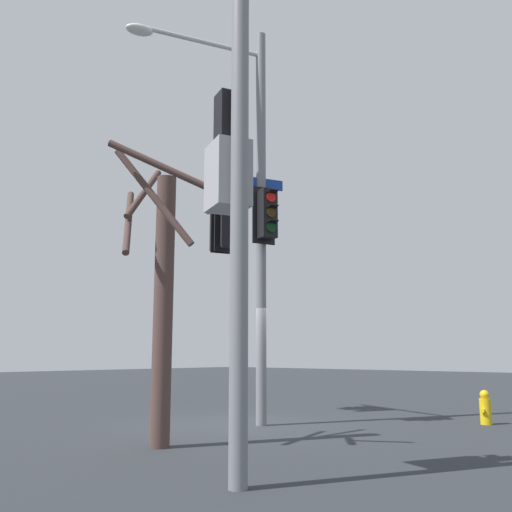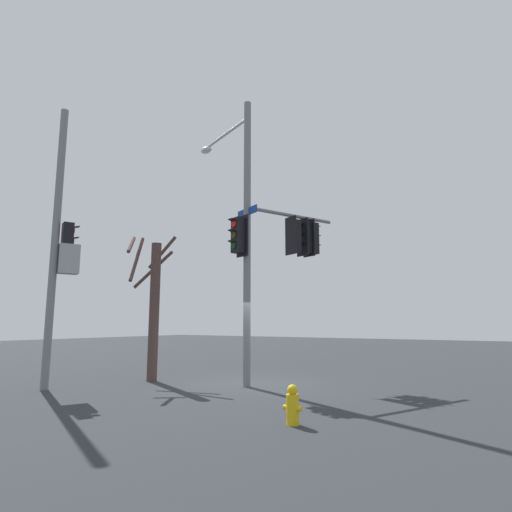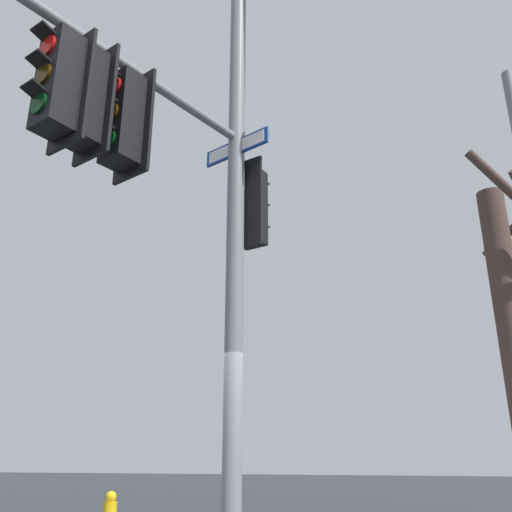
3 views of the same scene
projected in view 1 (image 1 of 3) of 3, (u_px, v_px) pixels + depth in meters
The scene contains 5 objects.
ground_plane at pixel (239, 425), 12.16m from camera, with size 80.00×80.00×0.00m, color #2B2F33.
main_signal_pole_assembly at pixel (240, 211), 13.61m from camera, with size 4.48×3.96×9.08m.
secondary_pole_assembly at pixel (235, 146), 7.20m from camera, with size 0.66×0.84×8.49m.
fire_hydrant at pixel (485, 408), 12.23m from camera, with size 0.38×0.24×0.73m.
bare_tree_behind_pole at pixel (161, 289), 9.54m from camera, with size 1.57×2.19×4.94m.
Camera 1 is at (9.06, 8.77, 1.50)m, focal length 39.58 mm.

